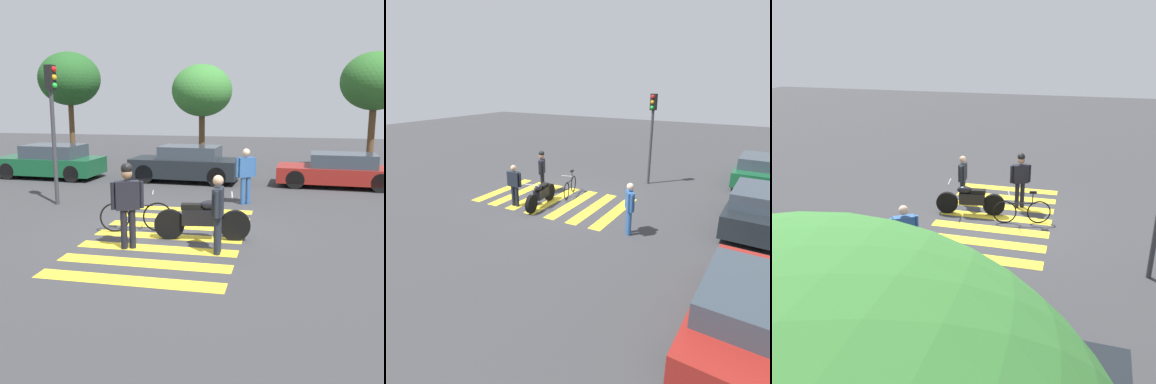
# 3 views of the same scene
# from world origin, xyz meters

# --- Properties ---
(ground_plane) EXTENTS (60.00, 60.00, 0.00)m
(ground_plane) POSITION_xyz_m (0.00, 0.00, 0.00)
(ground_plane) COLOR #38383A
(police_motorcycle) EXTENTS (2.16, 0.62, 1.06)m
(police_motorcycle) POSITION_xyz_m (0.81, -0.06, 0.47)
(police_motorcycle) COLOR black
(police_motorcycle) RESTS_ON ground_plane
(leaning_bicycle) EXTENTS (1.68, 0.57, 1.02)m
(leaning_bicycle) POSITION_xyz_m (-0.85, 0.25, 0.39)
(leaning_bicycle) COLOR black
(leaning_bicycle) RESTS_ON ground_plane
(officer_on_foot) EXTENTS (0.63, 0.40, 1.83)m
(officer_on_foot) POSITION_xyz_m (-0.59, -1.00, 1.07)
(officer_on_foot) COLOR black
(officer_on_foot) RESTS_ON ground_plane
(officer_by_motorcycle) EXTENTS (0.22, 0.66, 1.63)m
(officer_by_motorcycle) POSITION_xyz_m (1.30, -0.92, 0.92)
(officer_by_motorcycle) COLOR #1E232D
(officer_by_motorcycle) RESTS_ON ground_plane
(pedestrian_bystander) EXTENTS (0.58, 0.43, 1.69)m
(pedestrian_bystander) POSITION_xyz_m (1.42, 3.78, 0.96)
(pedestrian_bystander) COLOR #2D5999
(pedestrian_bystander) RESTS_ON ground_plane
(crosswalk_stripes) EXTENTS (3.45, 5.85, 0.01)m
(crosswalk_stripes) POSITION_xyz_m (0.00, 0.00, 0.00)
(crosswalk_stripes) COLOR yellow
(crosswalk_stripes) RESTS_ON ground_plane
(car_green_compact) EXTENTS (4.21, 2.04, 1.34)m
(car_green_compact) POSITION_xyz_m (-6.75, 7.04, 0.65)
(car_green_compact) COLOR black
(car_green_compact) RESTS_ON ground_plane
(car_black_suv) EXTENTS (4.16, 1.84, 1.39)m
(car_black_suv) POSITION_xyz_m (-1.18, 7.21, 0.67)
(car_black_suv) COLOR black
(car_black_suv) RESTS_ON ground_plane
(car_maroon_wagon) EXTENTS (4.25, 1.89, 1.22)m
(car_maroon_wagon) POSITION_xyz_m (4.43, 7.29, 0.59)
(car_maroon_wagon) COLOR black
(car_maroon_wagon) RESTS_ON ground_plane
(traffic_light_pole) EXTENTS (0.34, 0.27, 4.09)m
(traffic_light_pole) POSITION_xyz_m (-4.12, 2.57, 2.75)
(traffic_light_pole) COLOR #38383D
(traffic_light_pole) RESTS_ON ground_plane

